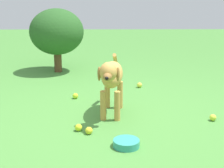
{
  "coord_description": "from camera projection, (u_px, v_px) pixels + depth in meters",
  "views": [
    {
      "loc": [
        0.04,
        3.15,
        1.3
      ],
      "look_at": [
        0.0,
        -0.24,
        0.32
      ],
      "focal_mm": 56.05,
      "sensor_mm": 36.0,
      "label": 1
    }
  ],
  "objects": [
    {
      "name": "tennis_ball_1",
      "position": [
        213.0,
        118.0,
        3.42
      ],
      "size": [
        0.07,
        0.07,
        0.07
      ],
      "primitive_type": "sphere",
      "color": "#CCDE3C",
      "rests_on": "ground"
    },
    {
      "name": "water_bowl",
      "position": [
        126.0,
        143.0,
        2.88
      ],
      "size": [
        0.22,
        0.22,
        0.06
      ],
      "primitive_type": "cylinder",
      "color": "teal",
      "rests_on": "ground"
    },
    {
      "name": "tennis_ball_4",
      "position": [
        139.0,
        85.0,
        4.5
      ],
      "size": [
        0.07,
        0.07,
        0.07
      ],
      "primitive_type": "sphere",
      "color": "#D7DA40",
      "rests_on": "ground"
    },
    {
      "name": "dog",
      "position": [
        111.0,
        77.0,
        3.45
      ],
      "size": [
        0.27,
        0.91,
        0.62
      ],
      "rotation": [
        0.0,
        0.0,
        1.46
      ],
      "color": "#C69347",
      "rests_on": "ground"
    },
    {
      "name": "tennis_ball_2",
      "position": [
        89.0,
        131.0,
        3.12
      ],
      "size": [
        0.07,
        0.07,
        0.07
      ],
      "primitive_type": "sphere",
      "color": "yellow",
      "rests_on": "ground"
    },
    {
      "name": "tennis_ball_3",
      "position": [
        75.0,
        96.0,
        4.07
      ],
      "size": [
        0.07,
        0.07,
        0.07
      ],
      "primitive_type": "sphere",
      "color": "#C0DF2D",
      "rests_on": "ground"
    },
    {
      "name": "shrub_far",
      "position": [
        57.0,
        32.0,
        5.15
      ],
      "size": [
        0.8,
        0.72,
        0.95
      ],
      "color": "brown",
      "rests_on": "ground"
    },
    {
      "name": "ground",
      "position": [
        112.0,
        122.0,
        3.39
      ],
      "size": [
        14.0,
        14.0,
        0.0
      ],
      "primitive_type": "plane",
      "color": "#478438"
    },
    {
      "name": "tennis_ball_0",
      "position": [
        78.0,
        127.0,
        3.18
      ],
      "size": [
        0.07,
        0.07,
        0.07
      ],
      "primitive_type": "sphere",
      "color": "#CBDC28",
      "rests_on": "ground"
    }
  ]
}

